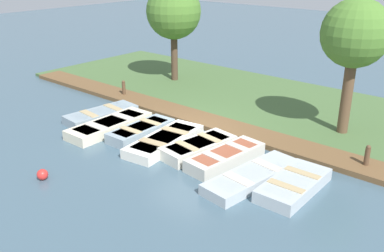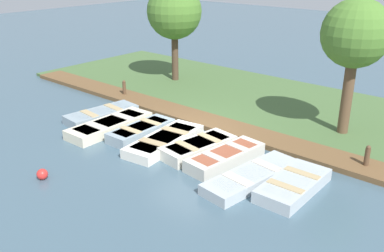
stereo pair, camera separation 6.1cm
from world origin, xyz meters
name	(u,v)px [view 1 (the left image)]	position (x,y,z in m)	size (l,w,h in m)	color
ground_plane	(187,136)	(0.00, 0.00, 0.00)	(80.00, 80.00, 0.00)	#425B6B
shore_bank	(259,102)	(-5.00, 0.00, 0.07)	(8.00, 24.00, 0.14)	#476638
dock_walkway	(212,123)	(-1.49, 0.00, 0.09)	(1.28, 22.80, 0.18)	brown
rowboat_0	(101,114)	(0.89, -3.85, 0.19)	(3.06, 1.38, 0.38)	#8C9EA8
rowboat_1	(110,125)	(1.46, -2.63, 0.20)	(3.46, 1.23, 0.39)	beige
rowboat_2	(141,131)	(1.06, -1.31, 0.20)	(2.70, 1.05, 0.41)	#8C9EA8
rowboat_3	(165,141)	(1.13, -0.06, 0.18)	(3.44, 1.58, 0.36)	silver
rowboat_4	(198,147)	(0.83, 1.23, 0.21)	(2.82, 1.46, 0.43)	beige
rowboat_5	(225,157)	(0.86, 2.39, 0.22)	(2.94, 1.28, 0.44)	beige
rowboat_6	(252,176)	(1.33, 3.72, 0.17)	(3.51, 1.47, 0.34)	#B2BCC1
rowboat_7	(294,185)	(1.03, 4.90, 0.19)	(2.62, 1.18, 0.39)	#B2BCC1
mooring_post_near	(124,89)	(-1.56, -5.25, 0.43)	(0.16, 0.16, 0.85)	brown
mooring_post_far	(367,158)	(-1.56, 6.00, 0.43)	(0.16, 0.16, 0.85)	brown
buoy	(42,174)	(5.27, -1.12, 0.17)	(0.33, 0.33, 0.33)	red
park_tree_far_left	(174,12)	(-5.09, -5.26, 3.60)	(2.74, 2.74, 5.01)	#4C3828
park_tree_left	(355,35)	(-3.78, 4.34, 3.69)	(2.37, 2.37, 4.95)	brown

